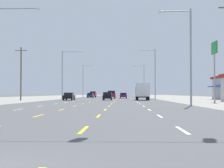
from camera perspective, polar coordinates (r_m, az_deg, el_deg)
The scene contains 18 objects.
ground_plane at distance 71.28m, azimuth -0.70°, elevation -2.62°, with size 572.00×572.00×0.00m, color #4C4C4F.
lane_markings at distance 109.75m, azimuth 0.19°, elevation -2.25°, with size 10.64×227.60×0.01m.
signal_span_wire at distance 15.26m, azimuth -10.49°, elevation 13.48°, with size 26.54×0.53×8.83m.
sedan_far_left_nearest at distance 65.01m, azimuth -7.17°, elevation -2.04°, with size 1.80×4.50×1.46m.
box_truck_far_right_near at distance 66.25m, azimuth 5.08°, elevation -1.11°, with size 2.40×7.20×3.23m.
hatchback_center_turn_mid at distance 66.48m, azimuth -0.77°, elevation -2.02°, with size 1.72×3.90×1.54m.
suv_center_turn_midfar at distance 87.57m, azimuth -0.08°, elevation -1.75°, with size 1.98×4.90×1.98m.
sedan_inner_right_far at distance 89.39m, azimuth 1.90°, elevation -1.92°, with size 1.80×4.50×1.46m.
sedan_far_left_farther at distance 104.13m, azimuth -3.63°, elevation -1.87°, with size 1.80×4.50×1.46m.
suv_far_left_farthest at distance 114.97m, azimuth -3.17°, elevation -1.71°, with size 1.98×4.90×1.98m.
pole_sign_right_row_1 at distance 53.19m, azimuth 16.68°, elevation 4.68°, with size 0.24×2.68×8.97m.
streetlight_left_row_0 at distance 37.90m, azimuth -18.03°, elevation 5.77°, with size 4.83×0.26×10.46m.
streetlight_right_row_0 at distance 36.25m, azimuth 12.52°, elevation 5.45°, with size 3.43×0.26×10.05m.
streetlight_left_row_1 at distance 75.71m, azimuth -7.95°, elevation 2.13°, with size 4.59×0.26×10.68m.
streetlight_right_row_1 at distance 74.91m, azimuth 6.97°, elevation 2.18°, with size 3.55×0.26×10.96m.
streetlight_left_row_2 at distance 114.39m, azimuth -4.69°, elevation 0.84°, with size 3.59×0.26×10.78m.
streetlight_right_row_2 at distance 113.85m, azimuth 5.15°, elevation 0.87°, with size 4.31×0.26×10.67m.
utility_pole_left_row_1 at distance 64.48m, azimuth -14.92°, elevation 1.81°, with size 2.20×0.26×9.72m.
Camera 1 is at (3.16, -5.20, 1.31)m, focal length 54.93 mm.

